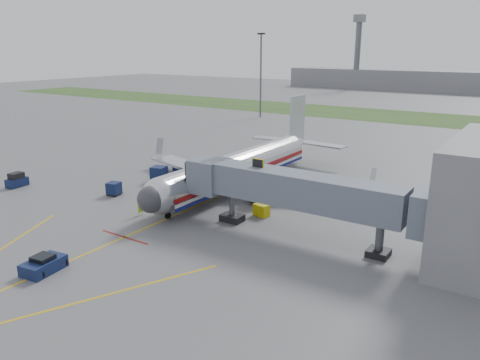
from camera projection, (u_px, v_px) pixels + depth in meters
The scene contains 16 objects.
ground at pixel (154, 224), 46.72m from camera, with size 400.00×400.00×0.00m, color #565659.
grass_strip at pixel (402, 117), 118.85m from camera, with size 300.00×25.00×0.01m, color #2D4C1E.
apron_markings at pixel (95, 250), 40.79m from camera, with size 21.52×50.00×0.01m.
airliner at pixel (239, 167), 58.22m from camera, with size 32.10×35.67×10.25m.
jet_bridge at pixel (294, 190), 42.67m from camera, with size 25.30×4.00×6.90m.
light_mast_left at pixel (261, 73), 115.83m from camera, with size 2.00×0.44×20.40m.
distant_terminal at pixel (432, 81), 187.19m from camera, with size 120.00×14.00×8.00m, color slate.
control_tower at pixel (358, 47), 195.49m from camera, with size 4.00×4.00×30.00m.
pushback_tug at pixel (44, 265), 36.71m from camera, with size 2.43×3.50×1.35m.
baggage_tug at pixel (17, 180), 59.13m from camera, with size 1.58×2.70×1.81m.
baggage_cart_a at pixel (159, 174), 61.46m from camera, with size 2.24×2.24×1.98m.
baggage_cart_b at pixel (114, 189), 55.70m from camera, with size 1.74×1.74×1.56m.
baggage_cart_c at pixel (180, 171), 63.54m from camera, with size 1.55×1.55×1.55m.
belt_loader at pixel (181, 197), 53.51m from camera, with size 2.03×4.06×1.91m.
ground_power_cart at pixel (261, 210), 48.89m from camera, with size 1.73×1.31×1.25m.
ramp_worker at pixel (140, 207), 48.96m from camera, with size 0.67×0.44×1.84m, color #A4E91B.
Camera 1 is at (31.32, -31.70, 17.03)m, focal length 35.00 mm.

